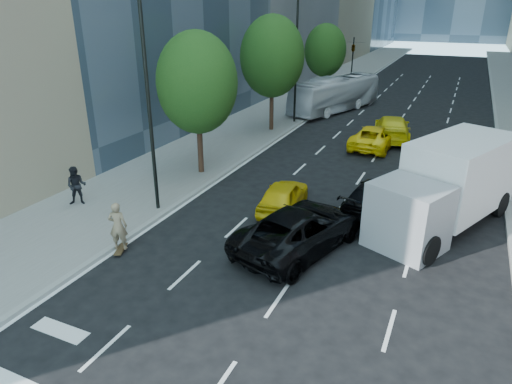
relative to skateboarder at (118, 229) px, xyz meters
The scene contains 19 objects.
ground 5.69m from the skateboarder, ahead, with size 160.00×160.00×0.00m, color black.
sidewalk_left 29.85m from the skateboarder, 96.54° to the left, with size 6.00×120.00×0.15m, color slate.
lamp_near 6.12m from the skateboarder, 101.20° to the left, with size 2.13×0.22×10.00m.
lamp_far 22.20m from the skateboarder, 91.91° to the left, with size 2.13×0.22×10.00m.
tree_near 9.67m from the skateboarder, 100.48° to the left, with size 4.20×4.20×7.46m.
tree_mid 19.22m from the skateboarder, 94.90° to the left, with size 4.50×4.50×7.99m.
tree_far 31.90m from the skateboarder, 92.89° to the left, with size 3.90×3.90×6.92m.
traffic_signal 39.79m from the skateboarder, 91.16° to the left, with size 2.48×0.53×5.20m.
skateboarder is the anchor object (origin of this frame).
black_sedan_lincoln 6.83m from the skateboarder, 26.69° to the left, with size 2.74×5.95×1.65m, color black.
black_sedan_mercedes 11.21m from the skateboarder, 43.01° to the left, with size 2.12×5.21×1.51m, color black.
taxi_a 7.47m from the skateboarder, 55.46° to the left, with size 1.62×4.03×1.37m, color gold.
taxi_b 16.80m from the skateboarder, 54.32° to the left, with size 1.36×3.89×1.28m, color orange.
taxi_c 18.67m from the skateboarder, 70.93° to the left, with size 2.38×5.16×1.43m, color yellow.
taxi_d 21.26m from the skateboarder, 71.35° to the left, with size 2.27×5.59×1.62m, color yellow.
city_bus 27.27m from the skateboarder, 88.32° to the left, with size 2.46×10.49×2.92m, color silver.
box_truck 13.26m from the skateboarder, 34.25° to the left, with size 5.54×8.01×3.62m.
pedestrian_a 5.12m from the skateboarder, 151.01° to the left, with size 0.88×0.69×1.82m, color black.
pedestrian_b 17.19m from the skateboarder, 109.01° to the left, with size 1.06×0.44×1.81m, color black.
Camera 1 is at (5.40, -11.34, 8.80)m, focal length 32.00 mm.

